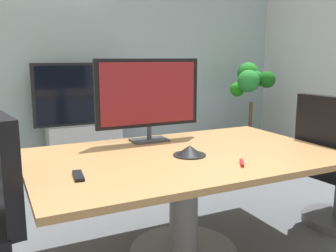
# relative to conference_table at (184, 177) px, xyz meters

# --- Properties ---
(wall_back_glass_partition) EXTENTS (6.07, 0.10, 2.88)m
(wall_back_glass_partition) POSITION_rel_conference_table_xyz_m (-0.03, 2.76, 0.88)
(wall_back_glass_partition) COLOR #9EB2B7
(wall_back_glass_partition) RESTS_ON ground
(conference_table) EXTENTS (2.06, 1.28, 0.73)m
(conference_table) POSITION_rel_conference_table_xyz_m (0.00, 0.00, 0.00)
(conference_table) COLOR olive
(conference_table) RESTS_ON ground
(office_chair_right) EXTENTS (0.61, 0.59, 1.09)m
(office_chair_right) POSITION_rel_conference_table_xyz_m (1.30, -0.15, -0.11)
(office_chair_right) COLOR #4C4C51
(office_chair_right) RESTS_ON ground
(tv_monitor) EXTENTS (0.84, 0.18, 0.64)m
(tv_monitor) POSITION_rel_conference_table_xyz_m (-0.06, 0.47, 0.53)
(tv_monitor) COLOR #333338
(tv_monitor) RESTS_ON conference_table
(wall_display_unit) EXTENTS (1.20, 0.36, 1.31)m
(wall_display_unit) POSITION_rel_conference_table_xyz_m (-0.12, 2.41, -0.12)
(wall_display_unit) COLOR #B7BABC
(wall_display_unit) RESTS_ON ground
(potted_plant) EXTENTS (0.57, 0.69, 1.30)m
(potted_plant) POSITION_rel_conference_table_xyz_m (2.21, 2.09, 0.26)
(potted_plant) COLOR brown
(potted_plant) RESTS_ON ground
(conference_phone) EXTENTS (0.22, 0.22, 0.07)m
(conference_phone) POSITION_rel_conference_table_xyz_m (0.01, -0.06, 0.20)
(conference_phone) COLOR black
(conference_phone) RESTS_ON conference_table
(remote_control) EXTENTS (0.07, 0.17, 0.02)m
(remote_control) POSITION_rel_conference_table_xyz_m (-0.76, -0.19, 0.18)
(remote_control) COLOR black
(remote_control) RESTS_ON conference_table
(whiteboard_marker) EXTENTS (0.09, 0.12, 0.02)m
(whiteboard_marker) POSITION_rel_conference_table_xyz_m (0.20, -0.38, 0.18)
(whiteboard_marker) COLOR red
(whiteboard_marker) RESTS_ON conference_table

